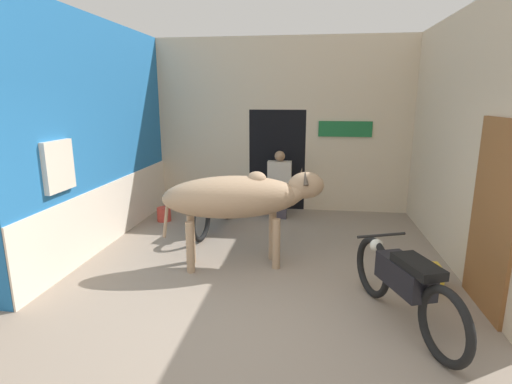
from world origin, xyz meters
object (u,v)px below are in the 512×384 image
object	(u,v)px
plastic_stool	(264,201)
bucket	(164,214)
crate	(422,276)
cow	(240,198)
motorcycle_near	(404,282)
shopkeeper_seated	(279,183)
motorcycle_far	(215,205)

from	to	relation	value
plastic_stool	bucket	bearing A→B (deg)	-157.02
crate	bucket	xyz separation A→B (m)	(-4.15, 2.18, -0.01)
cow	plastic_stool	bearing A→B (deg)	89.58
crate	motorcycle_near	bearing A→B (deg)	-115.41
bucket	shopkeeper_seated	bearing A→B (deg)	15.26
crate	bucket	bearing A→B (deg)	152.35
shopkeeper_seated	plastic_stool	distance (m)	0.57
motorcycle_far	bucket	distance (m)	1.19
cow	motorcycle_near	bearing A→B (deg)	-33.25
plastic_stool	motorcycle_near	bearing A→B (deg)	-63.76
motorcycle_near	shopkeeper_seated	world-z (taller)	shopkeeper_seated
motorcycle_far	motorcycle_near	bearing A→B (deg)	-46.24
motorcycle_near	plastic_stool	xyz separation A→B (m)	(-1.90, 3.85, -0.21)
bucket	plastic_stool	bearing A→B (deg)	22.98
cow	motorcycle_near	world-z (taller)	cow
motorcycle_far	shopkeeper_seated	distance (m)	1.42
crate	bucket	size ratio (longest dim) A/B	1.69
crate	shopkeeper_seated	bearing A→B (deg)	126.00
cow	motorcycle_far	distance (m)	1.73
cow	shopkeeper_seated	world-z (taller)	cow
motorcycle_near	plastic_stool	size ratio (longest dim) A/B	3.98
motorcycle_far	bucket	world-z (taller)	motorcycle_far
motorcycle_near	motorcycle_far	size ratio (longest dim) A/B	0.96
motorcycle_near	bucket	distance (m)	4.84
motorcycle_far	crate	size ratio (longest dim) A/B	4.50
motorcycle_near	bucket	xyz separation A→B (m)	(-3.72, 3.08, -0.33)
motorcycle_far	bucket	size ratio (longest dim) A/B	7.61
crate	motorcycle_far	bearing A→B (deg)	148.92
motorcycle_near	plastic_stool	bearing A→B (deg)	116.24
motorcycle_near	crate	world-z (taller)	motorcycle_near
motorcycle_near	shopkeeper_seated	xyz separation A→B (m)	(-1.58, 3.66, 0.21)
plastic_stool	crate	distance (m)	3.76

